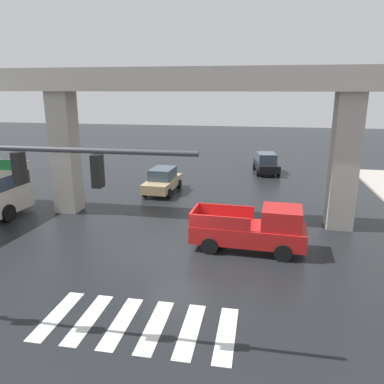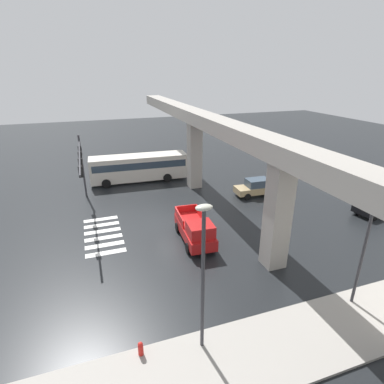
# 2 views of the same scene
# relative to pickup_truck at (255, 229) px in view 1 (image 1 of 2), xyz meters

# --- Properties ---
(ground_plane) EXTENTS (120.00, 120.00, 0.00)m
(ground_plane) POSITION_rel_pickup_truck_xyz_m (-3.40, -0.89, -0.99)
(ground_plane) COLOR black
(crosswalk_stripes) EXTENTS (6.05, 2.80, 0.01)m
(crosswalk_stripes) POSITION_rel_pickup_truck_xyz_m (-3.40, -6.44, -0.98)
(crosswalk_stripes) COLOR silver
(crosswalk_stripes) RESTS_ON ground
(elevated_overpass) EXTENTS (54.67, 1.95, 8.17)m
(elevated_overpass) POSITION_rel_pickup_truck_xyz_m (-3.40, 3.84, 5.95)
(elevated_overpass) COLOR #9E9991
(elevated_overpass) RESTS_ON ground
(pickup_truck) EXTENTS (5.20, 2.30, 2.08)m
(pickup_truck) POSITION_rel_pickup_truck_xyz_m (0.00, 0.00, 0.00)
(pickup_truck) COLOR red
(pickup_truck) RESTS_ON ground
(sedan_black) EXTENTS (2.40, 4.50, 1.72)m
(sedan_black) POSITION_rel_pickup_truck_xyz_m (0.58, 16.87, -0.14)
(sedan_black) COLOR black
(sedan_black) RESTS_ON ground
(sedan_tan) EXTENTS (2.12, 4.38, 1.72)m
(sedan_tan) POSITION_rel_pickup_truck_xyz_m (-6.66, 8.95, -0.14)
(sedan_tan) COLOR tan
(sedan_tan) RESTS_ON ground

